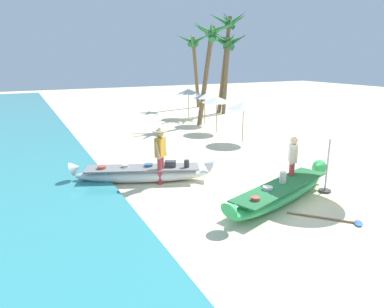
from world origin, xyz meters
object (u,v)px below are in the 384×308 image
(boat_white_midground, at_px, (143,173))
(person_vendor_hatted, at_px, (160,151))
(boat_green_foreground, at_px, (281,192))
(palm_tree_mid_cluster, at_px, (194,48))
(palm_tree_tall_inland, at_px, (211,42))
(paddle, at_px, (334,219))
(palm_tree_far_behind, at_px, (228,34))
(person_tourist_customer, at_px, (292,160))
(palm_tree_leaning_seaward, at_px, (228,48))
(patio_umbrella_large, at_px, (332,124))

(boat_white_midground, height_order, person_vendor_hatted, person_vendor_hatted)
(boat_green_foreground, bearing_deg, palm_tree_mid_cluster, 70.33)
(palm_tree_tall_inland, height_order, paddle, palm_tree_tall_inland)
(boat_green_foreground, xyz_separation_m, palm_tree_far_behind, (7.42, 14.74, 5.20))
(boat_white_midground, relative_size, person_tourist_customer, 2.72)
(person_vendor_hatted, distance_m, palm_tree_mid_cluster, 18.27)
(boat_green_foreground, distance_m, person_vendor_hatted, 3.83)
(palm_tree_leaning_seaward, distance_m, paddle, 17.83)
(palm_tree_mid_cluster, bearing_deg, palm_tree_far_behind, -76.43)
(person_tourist_customer, xyz_separation_m, palm_tree_leaning_seaward, (6.30, 13.72, 3.61))
(boat_green_foreground, xyz_separation_m, boat_white_midground, (-2.90, 3.27, 0.01))
(person_tourist_customer, xyz_separation_m, palm_tree_tall_inland, (3.24, 10.66, 3.84))
(palm_tree_mid_cluster, height_order, palm_tree_far_behind, palm_tree_far_behind)
(boat_white_midground, height_order, patio_umbrella_large, patio_umbrella_large)
(palm_tree_tall_inland, distance_m, palm_tree_mid_cluster, 7.48)
(person_vendor_hatted, xyz_separation_m, paddle, (2.82, -4.37, -1.03))
(boat_green_foreground, height_order, patio_umbrella_large, patio_umbrella_large)
(boat_green_foreground, distance_m, palm_tree_leaning_seaward, 16.57)
(person_tourist_customer, bearing_deg, palm_tree_leaning_seaward, 65.35)
(paddle, bearing_deg, boat_white_midground, 124.18)
(palm_tree_tall_inland, bearing_deg, paddle, -106.31)
(boat_white_midground, relative_size, person_vendor_hatted, 2.43)
(boat_white_midground, height_order, palm_tree_tall_inland, palm_tree_tall_inland)
(person_tourist_customer, relative_size, palm_tree_far_behind, 0.23)
(boat_green_foreground, height_order, palm_tree_far_behind, palm_tree_far_behind)
(boat_white_midground, distance_m, palm_tree_far_behind, 16.27)
(boat_green_foreground, xyz_separation_m, person_tourist_customer, (0.87, 0.59, 0.66))
(boat_white_midground, distance_m, patio_umbrella_large, 5.90)
(person_vendor_hatted, relative_size, palm_tree_tall_inland, 0.31)
(palm_tree_far_behind, height_order, paddle, palm_tree_far_behind)
(boat_green_foreground, xyz_separation_m, palm_tree_tall_inland, (4.11, 11.25, 4.50))
(person_vendor_hatted, height_order, palm_tree_tall_inland, palm_tree_tall_inland)
(person_vendor_hatted, bearing_deg, boat_green_foreground, -49.12)
(boat_white_midground, bearing_deg, person_tourist_customer, -35.44)
(person_vendor_hatted, height_order, paddle, person_vendor_hatted)
(patio_umbrella_large, xyz_separation_m, palm_tree_tall_inland, (2.45, 11.29, 2.72))
(palm_tree_leaning_seaward, relative_size, palm_tree_far_behind, 0.80)
(boat_green_foreground, bearing_deg, patio_umbrella_large, -1.09)
(palm_tree_tall_inland, bearing_deg, palm_tree_mid_cluster, 70.92)
(boat_white_midground, distance_m, person_vendor_hatted, 1.00)
(boat_green_foreground, relative_size, person_vendor_hatted, 2.60)
(boat_white_midground, bearing_deg, palm_tree_far_behind, 48.03)
(boat_white_midground, relative_size, patio_umbrella_large, 1.82)
(boat_white_midground, bearing_deg, boat_green_foreground, -48.46)
(boat_white_midground, height_order, palm_tree_far_behind, palm_tree_far_behind)
(person_tourist_customer, height_order, palm_tree_far_behind, palm_tree_far_behind)
(boat_white_midground, height_order, paddle, boat_white_midground)
(person_vendor_hatted, bearing_deg, paddle, -57.17)
(boat_white_midground, bearing_deg, patio_umbrella_large, -35.95)
(person_vendor_hatted, distance_m, paddle, 5.30)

